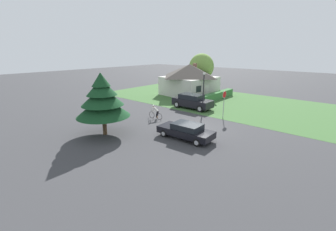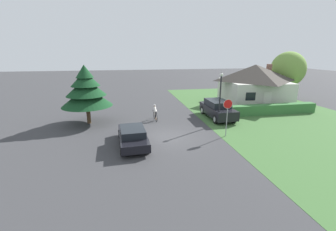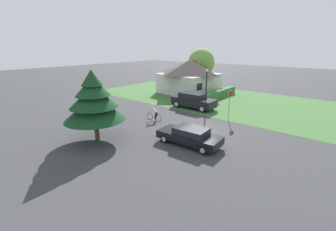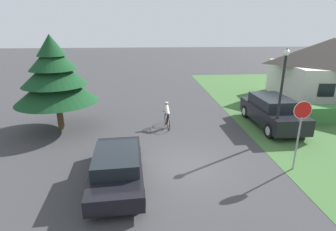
{
  "view_description": "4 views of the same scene",
  "coord_description": "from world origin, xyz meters",
  "px_view_note": "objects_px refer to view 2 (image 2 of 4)",
  "views": [
    {
      "loc": [
        -16.61,
        -11.18,
        7.02
      ],
      "look_at": [
        -0.79,
        2.44,
        0.91
      ],
      "focal_mm": 24.0,
      "sensor_mm": 36.0,
      "label": 1
    },
    {
      "loc": [
        -2.84,
        -15.97,
        6.31
      ],
      "look_at": [
        0.57,
        2.3,
        1.07
      ],
      "focal_mm": 24.0,
      "sensor_mm": 36.0,
      "label": 2
    },
    {
      "loc": [
        -15.11,
        -9.38,
        6.86
      ],
      "look_at": [
        -0.9,
        2.38,
        1.12
      ],
      "focal_mm": 24.0,
      "sensor_mm": 36.0,
      "label": 3
    },
    {
      "loc": [
        -1.4,
        -9.82,
        5.6
      ],
      "look_at": [
        -0.26,
        3.69,
        1.04
      ],
      "focal_mm": 28.0,
      "sensor_mm": 36.0,
      "label": 4
    }
  ],
  "objects_px": {
    "cottage_house": "(254,83)",
    "stop_sign": "(227,111)",
    "street_lamp": "(220,93)",
    "cyclist": "(155,113)",
    "deciduous_tree_right": "(288,69)",
    "sedan_left_lane": "(133,136)",
    "parked_suv_right": "(218,109)",
    "conifer_tall_near": "(86,90)"
  },
  "relations": [
    {
      "from": "sedan_left_lane",
      "to": "parked_suv_right",
      "type": "bearing_deg",
      "value": -61.48
    },
    {
      "from": "deciduous_tree_right",
      "to": "cottage_house",
      "type": "bearing_deg",
      "value": -166.25
    },
    {
      "from": "deciduous_tree_right",
      "to": "street_lamp",
      "type": "bearing_deg",
      "value": -146.37
    },
    {
      "from": "stop_sign",
      "to": "street_lamp",
      "type": "relative_size",
      "value": 0.62
    },
    {
      "from": "street_lamp",
      "to": "conifer_tall_near",
      "type": "xyz_separation_m",
      "value": [
        -11.6,
        2.53,
        0.15
      ]
    },
    {
      "from": "deciduous_tree_right",
      "to": "stop_sign",
      "type": "bearing_deg",
      "value": -139.79
    },
    {
      "from": "cottage_house",
      "to": "conifer_tall_near",
      "type": "height_order",
      "value": "conifer_tall_near"
    },
    {
      "from": "sedan_left_lane",
      "to": "stop_sign",
      "type": "distance_m",
      "value": 7.32
    },
    {
      "from": "stop_sign",
      "to": "deciduous_tree_right",
      "type": "xyz_separation_m",
      "value": [
        14.0,
        11.84,
        2.03
      ]
    },
    {
      "from": "cyclist",
      "to": "deciduous_tree_right",
      "type": "distance_m",
      "value": 20.22
    },
    {
      "from": "cyclist",
      "to": "street_lamp",
      "type": "distance_m",
      "value": 6.34
    },
    {
      "from": "parked_suv_right",
      "to": "cyclist",
      "type": "bearing_deg",
      "value": 85.77
    },
    {
      "from": "cyclist",
      "to": "conifer_tall_near",
      "type": "xyz_separation_m",
      "value": [
        -6.14,
        0.16,
        2.33
      ]
    },
    {
      "from": "cyclist",
      "to": "deciduous_tree_right",
      "type": "height_order",
      "value": "deciduous_tree_right"
    },
    {
      "from": "parked_suv_right",
      "to": "stop_sign",
      "type": "bearing_deg",
      "value": 164.01
    },
    {
      "from": "cyclist",
      "to": "street_lamp",
      "type": "relative_size",
      "value": 0.37
    },
    {
      "from": "cottage_house",
      "to": "stop_sign",
      "type": "bearing_deg",
      "value": -123.09
    },
    {
      "from": "sedan_left_lane",
      "to": "stop_sign",
      "type": "height_order",
      "value": "stop_sign"
    },
    {
      "from": "cyclist",
      "to": "conifer_tall_near",
      "type": "bearing_deg",
      "value": 83.73
    },
    {
      "from": "cottage_house",
      "to": "sedan_left_lane",
      "type": "bearing_deg",
      "value": -139.48
    },
    {
      "from": "stop_sign",
      "to": "parked_suv_right",
      "type": "bearing_deg",
      "value": -102.01
    },
    {
      "from": "sedan_left_lane",
      "to": "parked_suv_right",
      "type": "relative_size",
      "value": 0.95
    },
    {
      "from": "stop_sign",
      "to": "cottage_house",
      "type": "bearing_deg",
      "value": -125.61
    },
    {
      "from": "cyclist",
      "to": "stop_sign",
      "type": "bearing_deg",
      "value": -142.47
    },
    {
      "from": "cottage_house",
      "to": "parked_suv_right",
      "type": "height_order",
      "value": "cottage_house"
    },
    {
      "from": "cyclist",
      "to": "sedan_left_lane",
      "type": "bearing_deg",
      "value": 152.84
    },
    {
      "from": "parked_suv_right",
      "to": "conifer_tall_near",
      "type": "xyz_separation_m",
      "value": [
        -12.31,
        0.53,
        2.15
      ]
    },
    {
      "from": "cottage_house",
      "to": "cyclist",
      "type": "xyz_separation_m",
      "value": [
        -13.25,
        -5.16,
        -1.81
      ]
    },
    {
      "from": "cottage_house",
      "to": "street_lamp",
      "type": "bearing_deg",
      "value": -130.26
    },
    {
      "from": "sedan_left_lane",
      "to": "cottage_house",
      "type": "bearing_deg",
      "value": -58.62
    },
    {
      "from": "stop_sign",
      "to": "street_lamp",
      "type": "height_order",
      "value": "street_lamp"
    },
    {
      "from": "conifer_tall_near",
      "to": "deciduous_tree_right",
      "type": "relative_size",
      "value": 0.82
    },
    {
      "from": "cottage_house",
      "to": "stop_sign",
      "type": "xyz_separation_m",
      "value": [
        -8.42,
        -10.47,
        -0.46
      ]
    },
    {
      "from": "cottage_house",
      "to": "deciduous_tree_right",
      "type": "bearing_deg",
      "value": 19.46
    },
    {
      "from": "cottage_house",
      "to": "deciduous_tree_right",
      "type": "height_order",
      "value": "deciduous_tree_right"
    },
    {
      "from": "parked_suv_right",
      "to": "conifer_tall_near",
      "type": "distance_m",
      "value": 12.51
    },
    {
      "from": "sedan_left_lane",
      "to": "conifer_tall_near",
      "type": "relative_size",
      "value": 0.9
    },
    {
      "from": "cottage_house",
      "to": "cyclist",
      "type": "relative_size",
      "value": 4.84
    },
    {
      "from": "conifer_tall_near",
      "to": "deciduous_tree_right",
      "type": "distance_m",
      "value": 25.79
    },
    {
      "from": "cyclist",
      "to": "street_lamp",
      "type": "xyz_separation_m",
      "value": [
        5.46,
        -2.37,
        2.18
      ]
    },
    {
      "from": "sedan_left_lane",
      "to": "deciduous_tree_right",
      "type": "bearing_deg",
      "value": -63.47
    },
    {
      "from": "cottage_house",
      "to": "cyclist",
      "type": "distance_m",
      "value": 14.33
    }
  ]
}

